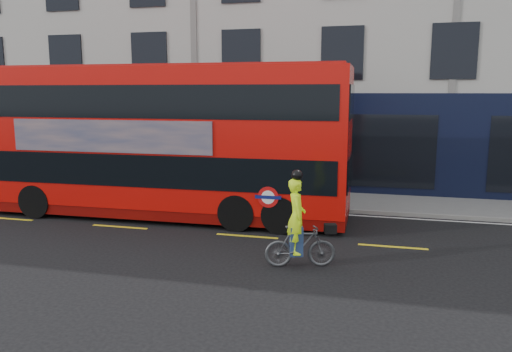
% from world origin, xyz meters
% --- Properties ---
extents(ground, '(120.00, 120.00, 0.00)m').
position_xyz_m(ground, '(0.00, 0.00, 0.00)').
color(ground, black).
rests_on(ground, ground).
extents(pavement, '(60.00, 3.00, 0.12)m').
position_xyz_m(pavement, '(0.00, 6.50, 0.06)').
color(pavement, gray).
rests_on(pavement, ground).
extents(kerb, '(60.00, 0.12, 0.13)m').
position_xyz_m(kerb, '(0.00, 5.00, 0.07)').
color(kerb, gray).
rests_on(kerb, ground).
extents(building_terrace, '(50.00, 10.07, 15.00)m').
position_xyz_m(building_terrace, '(0.00, 12.94, 7.49)').
color(building_terrace, '#ADACA3').
rests_on(building_terrace, ground).
extents(road_edge_line, '(58.00, 0.10, 0.01)m').
position_xyz_m(road_edge_line, '(0.00, 4.70, 0.00)').
color(road_edge_line, silver).
rests_on(road_edge_line, ground).
extents(lane_dashes, '(58.00, 0.12, 0.01)m').
position_xyz_m(lane_dashes, '(0.00, 1.50, 0.00)').
color(lane_dashes, yellow).
rests_on(lane_dashes, ground).
extents(bus, '(12.11, 2.98, 4.86)m').
position_xyz_m(bus, '(0.74, 3.16, 2.49)').
color(bus, red).
rests_on(bus, ground).
extents(cyclist, '(1.72, 0.92, 2.31)m').
position_xyz_m(cyclist, '(5.83, -0.61, 0.78)').
color(cyclist, '#4D5053').
rests_on(cyclist, ground).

